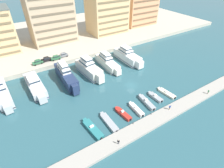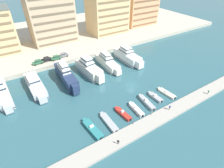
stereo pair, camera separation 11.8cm
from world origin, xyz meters
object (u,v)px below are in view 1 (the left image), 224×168
motorboat_cream_mid_right (167,93)px  car_green_far_left (38,62)px  motorboat_teal_far_left (93,129)px  motorboat_white_center_left (136,109)px  car_green_mid_left (56,58)px  yacht_silver_left (35,85)px  yacht_ivory_center (107,62)px  motorboat_grey_center (147,102)px  motorboat_grey_center_right (155,97)px  yacht_white_center_right (128,56)px  motorboat_red_mid_left (123,114)px  car_black_left (46,59)px  pedestrian_far_side (170,107)px  yacht_silver_far_left (2,92)px  yacht_navy_mid_left (66,76)px  car_grey_center_left (63,55)px  motorboat_grey_left (109,122)px  pedestrian_mid_deck (118,142)px  yacht_ivory_center_left (89,69)px  pedestrian_near_edge (208,91)px

motorboat_cream_mid_right → car_green_far_left: (-32.04, 40.99, 2.38)m
motorboat_teal_far_left → motorboat_white_center_left: (14.51, -0.35, -0.03)m
motorboat_white_center_left → car_green_mid_left: bearing=104.7°
yacht_silver_left → yacht_ivory_center: (29.45, 0.46, 0.16)m
motorboat_grey_center → motorboat_grey_center_right: motorboat_grey_center is taller
yacht_white_center_right → motorboat_red_mid_left: (-21.00, -26.28, -1.79)m
motorboat_red_mid_left → motorboat_teal_far_left: bearing=-178.3°
motorboat_red_mid_left → car_green_far_left: size_ratio=1.59×
car_black_left → pedestrian_far_side: 52.98m
yacht_silver_left → motorboat_cream_mid_right: 45.13m
yacht_silver_far_left → yacht_navy_mid_left: 20.93m
motorboat_white_center_left → pedestrian_far_side: bearing=-34.5°
yacht_navy_mid_left → yacht_ivory_center: yacht_navy_mid_left is taller
car_green_far_left → car_grey_center_left: size_ratio=1.01×
motorboat_cream_mid_right → car_green_mid_left: 47.71m
motorboat_grey_left → pedestrian_mid_deck: (-1.84, -7.35, 1.23)m
motorboat_grey_left → car_black_left: (-5.16, 42.16, 2.30)m
yacht_white_center_right → pedestrian_mid_deck: size_ratio=11.45×
yacht_ivory_center_left → yacht_ivory_center: bearing=10.4°
yacht_navy_mid_left → pedestrian_near_edge: (36.69, -32.79, -1.05)m
motorboat_grey_center → motorboat_teal_far_left: bearing=-179.0°
yacht_silver_left → yacht_white_center_right: 39.55m
yacht_navy_mid_left → motorboat_grey_center_right: (21.07, -24.51, -2.25)m
motorboat_grey_left → motorboat_red_mid_left: 5.21m
pedestrian_mid_deck → motorboat_grey_left: bearing=76.0°
motorboat_grey_center_right → yacht_ivory_center_left: bearing=115.4°
yacht_silver_far_left → motorboat_cream_mid_right: bearing=-30.7°
yacht_ivory_center_left → motorboat_cream_mid_right: 30.12m
motorboat_cream_mid_right → pedestrian_mid_deck: 26.34m
yacht_white_center_right → motorboat_cream_mid_right: (-2.94, -26.20, -1.91)m
motorboat_cream_mid_right → car_grey_center_left: car_grey_center_left is taller
motorboat_teal_far_left → motorboat_grey_center_right: bearing=2.0°
car_grey_center_left → motorboat_white_center_left: bearing=-80.4°
motorboat_white_center_left → car_green_far_left: size_ratio=1.63×
motorboat_grey_center → motorboat_grey_left: bearing=-177.7°
yacht_navy_mid_left → motorboat_red_mid_left: size_ratio=2.86×
motorboat_grey_center_right → motorboat_grey_center: bearing=-173.7°
yacht_silver_far_left → pedestrian_far_side: size_ratio=10.83×
motorboat_grey_center → pedestrian_mid_deck: (-16.12, -7.94, 1.12)m
pedestrian_near_edge → motorboat_teal_far_left: bearing=169.2°
yacht_navy_mid_left → car_grey_center_left: (4.95, 16.68, 0.02)m
yacht_ivory_center → car_green_far_left: size_ratio=4.24×
yacht_white_center_right → car_black_left: bearing=153.9°
motorboat_white_center_left → pedestrian_mid_deck: pedestrian_mid_deck is taller
yacht_silver_left → motorboat_teal_far_left: yacht_silver_left is taller
motorboat_grey_left → car_grey_center_left: 42.37m
motorboat_grey_left → pedestrian_far_side: 18.58m
motorboat_white_center_left → car_black_left: bearing=109.2°
car_grey_center_left → pedestrian_far_side: (15.27, -47.90, -0.94)m
yacht_ivory_center_left → yacht_silver_left: bearing=176.4°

